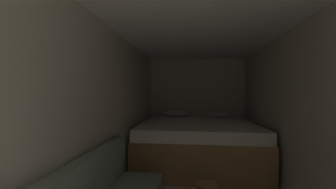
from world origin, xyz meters
TOP-DOWN VIEW (x-y plane):
  - wall_back at (0.00, 4.52)m, footprint 2.32×0.05m
  - wall_left at (-1.13, 1.96)m, footprint 0.05×5.07m
  - wall_right at (1.13, 1.96)m, footprint 0.05×5.07m
  - ceiling_slab at (0.00, 1.96)m, footprint 2.32×5.07m
  - bed at (0.00, 3.50)m, footprint 2.10×1.93m

SIDE VIEW (x-z plane):
  - bed at x=0.00m, z-range -0.07..0.86m
  - wall_back at x=0.00m, z-range 0.00..2.13m
  - wall_left at x=-1.13m, z-range 0.00..2.13m
  - wall_right at x=1.13m, z-range 0.00..2.13m
  - ceiling_slab at x=0.00m, z-range 2.13..2.18m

